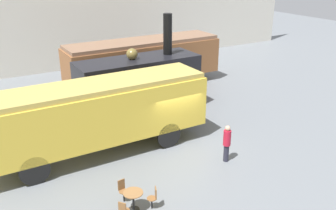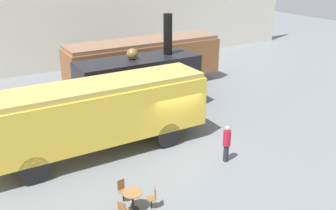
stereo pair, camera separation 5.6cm
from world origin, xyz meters
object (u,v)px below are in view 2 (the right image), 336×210
steam_locomotive (139,79)px  passenger_coach_vintage (96,112)px  cafe_table_near (133,197)px  visitor_person (227,142)px  passenger_coach_wooden (144,59)px  cafe_chair_0 (122,189)px

steam_locomotive → passenger_coach_vintage: steam_locomotive is taller
passenger_coach_vintage → cafe_table_near: size_ratio=13.77×
visitor_person → steam_locomotive: bearing=96.0°
passenger_coach_wooden → cafe_table_near: (-6.75, -12.33, -1.44)m
passenger_coach_vintage → cafe_table_near: 4.96m
steam_locomotive → passenger_coach_vintage: size_ratio=0.68×
steam_locomotive → passenger_coach_wooden: bearing=59.5°
passenger_coach_wooden → passenger_coach_vintage: (-6.31, -7.64, 0.10)m
passenger_coach_wooden → visitor_person: (-1.62, -11.25, -1.05)m
steam_locomotive → cafe_chair_0: 8.90m
passenger_coach_wooden → cafe_table_near: 14.13m
cafe_table_near → cafe_chair_0: bearing=97.5°
steam_locomotive → cafe_chair_0: steam_locomotive is taller
passenger_coach_vintage → cafe_chair_0: bearing=-97.8°
passenger_coach_wooden → visitor_person: size_ratio=6.24×
passenger_coach_wooden → visitor_person: passenger_coach_wooden is taller
passenger_coach_vintage → cafe_chair_0: 4.30m
passenger_coach_wooden → passenger_coach_vintage: bearing=-129.5°
steam_locomotive → visitor_person: bearing=-84.0°
cafe_table_near → cafe_chair_0: size_ratio=0.87×
steam_locomotive → cafe_table_near: (-4.37, -8.28, -1.46)m
passenger_coach_vintage → visitor_person: (4.69, -3.60, -1.15)m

